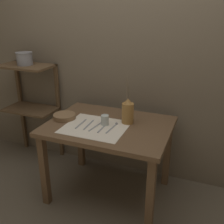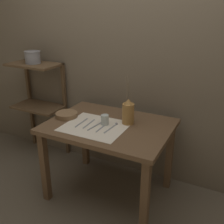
# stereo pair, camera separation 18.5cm
# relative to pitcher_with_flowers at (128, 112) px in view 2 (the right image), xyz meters

# --- Properties ---
(ground_plane) EXTENTS (12.00, 12.00, 0.00)m
(ground_plane) POSITION_rel_pitcher_with_flowers_xyz_m (-0.14, -0.09, -0.84)
(ground_plane) COLOR brown
(stone_wall_back) EXTENTS (7.00, 0.06, 2.40)m
(stone_wall_back) POSITION_rel_pitcher_with_flowers_xyz_m (-0.14, 0.43, 0.36)
(stone_wall_back) COLOR #6B5E4C
(stone_wall_back) RESTS_ON ground_plane
(wooden_table) EXTENTS (1.08, 0.80, 0.73)m
(wooden_table) POSITION_rel_pitcher_with_flowers_xyz_m (-0.14, -0.09, -0.21)
(wooden_table) COLOR brown
(wooden_table) RESTS_ON ground_plane
(wooden_shelf_unit) EXTENTS (0.57, 0.34, 1.12)m
(wooden_shelf_unit) POSITION_rel_pitcher_with_flowers_xyz_m (-1.22, 0.24, -0.05)
(wooden_shelf_unit) COLOR brown
(wooden_shelf_unit) RESTS_ON ground_plane
(linen_cloth) EXTENTS (0.53, 0.45, 0.00)m
(linen_cloth) POSITION_rel_pitcher_with_flowers_xyz_m (-0.23, -0.19, -0.11)
(linen_cloth) COLOR beige
(linen_cloth) RESTS_ON wooden_table
(pitcher_with_flowers) EXTENTS (0.10, 0.10, 0.44)m
(pitcher_with_flowers) POSITION_rel_pitcher_with_flowers_xyz_m (0.00, 0.00, 0.00)
(pitcher_with_flowers) COLOR olive
(pitcher_with_flowers) RESTS_ON wooden_table
(wooden_bowl) EXTENTS (0.20, 0.20, 0.04)m
(wooden_bowl) POSITION_rel_pitcher_with_flowers_xyz_m (-0.57, -0.12, -0.09)
(wooden_bowl) COLOR brown
(wooden_bowl) RESTS_ON wooden_table
(glass_tumbler_near) EXTENTS (0.07, 0.07, 0.09)m
(glass_tumbler_near) POSITION_rel_pitcher_with_flowers_xyz_m (-0.17, -0.12, -0.06)
(glass_tumbler_near) COLOR #B7C1BC
(glass_tumbler_near) RESTS_ON wooden_table
(fork_outer) EXTENTS (0.02, 0.20, 0.00)m
(fork_outer) POSITION_rel_pitcher_with_flowers_xyz_m (-0.37, -0.18, -0.10)
(fork_outer) COLOR gray
(fork_outer) RESTS_ON wooden_table
(fork_inner) EXTENTS (0.02, 0.20, 0.00)m
(fork_inner) POSITION_rel_pitcher_with_flowers_xyz_m (-0.30, -0.17, -0.10)
(fork_inner) COLOR gray
(fork_inner) RESTS_ON wooden_table
(knife_center) EXTENTS (0.04, 0.20, 0.00)m
(knife_center) POSITION_rel_pitcher_with_flowers_xyz_m (-0.23, -0.19, -0.10)
(knife_center) COLOR gray
(knife_center) RESTS_ON wooden_table
(spoon_inner) EXTENTS (0.02, 0.22, 0.02)m
(spoon_inner) POSITION_rel_pitcher_with_flowers_xyz_m (-0.16, -0.12, -0.10)
(spoon_inner) COLOR gray
(spoon_inner) RESTS_ON wooden_table
(spoon_outer) EXTENTS (0.03, 0.22, 0.02)m
(spoon_outer) POSITION_rel_pitcher_with_flowers_xyz_m (-0.08, -0.11, -0.10)
(spoon_outer) COLOR gray
(spoon_outer) RESTS_ON wooden_table
(metal_pot_large) EXTENTS (0.17, 0.17, 0.13)m
(metal_pot_large) POSITION_rel_pitcher_with_flowers_xyz_m (-1.22, 0.21, 0.35)
(metal_pot_large) COLOR gray
(metal_pot_large) RESTS_ON wooden_shelf_unit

